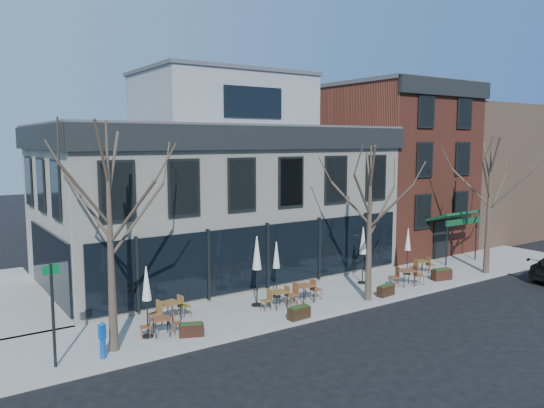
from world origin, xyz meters
TOP-DOWN VIEW (x-y plane):
  - ground at (0.00, 0.00)m, footprint 120.00×120.00m
  - sidewalk_front at (3.25, -2.15)m, footprint 33.50×4.70m
  - corner_building at (0.07, 5.07)m, footprint 18.39×10.39m
  - red_brick_building at (13.00, 4.98)m, footprint 8.20×11.78m
  - bg_building at (23.00, 6.00)m, footprint 12.00×12.00m
  - tree_corner at (-8.49, -3.20)m, footprint 3.93×3.98m
  - tree_mid at (3.01, -3.90)m, footprint 3.50×3.55m
  - tree_right at (12.01, -3.90)m, footprint 3.72×3.77m
  - sign_pole at (-10.50, -3.50)m, footprint 0.50×0.10m
  - call_box at (-9.03, -3.69)m, footprint 0.25×0.25m
  - cafe_set_0 at (-6.58, -2.83)m, footprint 1.65×0.77m
  - cafe_set_1 at (-5.68, -1.53)m, footprint 1.90×0.86m
  - cafe_set_2 at (-1.07, -2.56)m, footprint 1.71×0.69m
  - cafe_set_3 at (0.34, -2.58)m, footprint 1.90×0.79m
  - cafe_set_4 at (6.34, -3.23)m, footprint 1.91×1.08m
  - cafe_set_5 at (9.00, -1.97)m, footprint 1.64×0.72m
  - umbrella_0 at (-7.07, -2.67)m, footprint 0.43×0.43m
  - umbrella_1 at (-1.67, -1.76)m, footprint 0.50×0.50m
  - umbrella_2 at (-0.22, -1.16)m, footprint 0.42×0.42m
  - umbrella_3 at (4.80, -1.66)m, footprint 0.47×0.47m
  - umbrella_4 at (8.14, -1.67)m, footprint 0.41×0.41m
  - planter_0 at (-5.69, -3.50)m, footprint 0.98×0.68m
  - planter_1 at (-1.19, -4.20)m, footprint 0.98×0.43m
  - planter_2 at (4.16, -3.89)m, footprint 0.97×0.49m
  - planter_3 at (8.72, -3.50)m, footprint 1.15×0.64m

SIDE VIEW (x-z plane):
  - ground at x=0.00m, z-range 0.00..0.00m
  - sidewalk_front at x=3.25m, z-range 0.00..0.15m
  - planter_0 at x=-5.69m, z-range 0.15..0.66m
  - planter_2 at x=4.16m, z-range 0.15..0.67m
  - planter_1 at x=-1.19m, z-range 0.15..0.69m
  - planter_3 at x=8.72m, z-range 0.15..0.76m
  - cafe_set_0 at x=-6.58m, z-range 0.16..1.01m
  - cafe_set_5 at x=9.00m, z-range 0.16..1.01m
  - cafe_set_2 at x=-1.07m, z-range 0.16..1.07m
  - cafe_set_1 at x=-5.68m, z-range 0.16..1.14m
  - cafe_set_4 at x=6.34m, z-range 0.16..1.15m
  - cafe_set_3 at x=0.34m, z-range 0.16..1.16m
  - call_box at x=-9.03m, z-range 0.19..1.47m
  - umbrella_4 at x=8.14m, z-range 0.67..3.21m
  - umbrella_2 at x=-0.22m, z-range 0.69..3.33m
  - umbrella_0 at x=-7.07m, z-range 0.70..3.39m
  - sign_pole at x=-10.50m, z-range 0.37..3.77m
  - umbrella_3 at x=4.80m, z-range 0.75..3.67m
  - umbrella_1 at x=-1.67m, z-range 0.79..3.92m
  - tree_mid at x=3.01m, z-range 0.27..7.31m
  - tree_right at x=12.01m, z-range 0.28..7.76m
  - tree_corner at x=-8.49m, z-range 0.29..8.21m
  - corner_building at x=0.07m, z-range -0.83..10.27m
  - bg_building at x=23.00m, z-range 0.00..10.00m
  - red_brick_building at x=13.00m, z-range 0.05..11.22m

